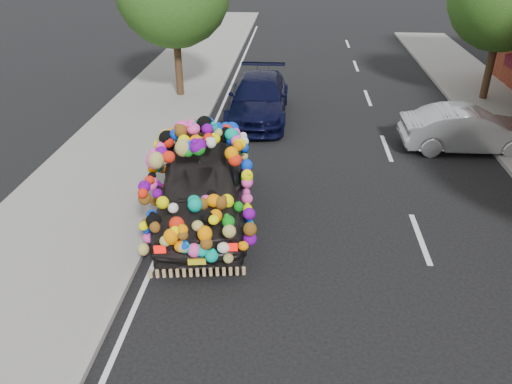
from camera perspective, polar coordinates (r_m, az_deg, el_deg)
ground at (r=11.25m, az=0.12°, el=-4.50°), size 100.00×100.00×0.00m
sidewalk at (r=12.28m, az=-20.34°, el=-3.09°), size 4.00×60.00×0.12m
kerb at (r=11.61m, az=-11.54°, el=-3.62°), size 0.15×60.00×0.13m
lane_markings at (r=11.58m, az=18.24°, el=-5.04°), size 6.00×50.00×0.01m
plush_art_car at (r=11.31m, az=-6.35°, el=2.46°), size 2.99×5.35×2.31m
navy_sedan at (r=17.74m, az=0.29°, el=10.71°), size 2.00×4.92×1.43m
silver_hatchback at (r=16.32m, az=23.17°, el=6.55°), size 4.00×1.45×1.31m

